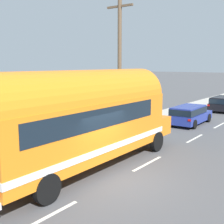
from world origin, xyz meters
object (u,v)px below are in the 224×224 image
(utility_pole, at_px, (120,63))
(car_second, at_px, (224,103))
(painted_bus, at_px, (77,116))
(car_lead, at_px, (190,114))

(utility_pole, relative_size, car_second, 1.90)
(car_second, bearing_deg, painted_bus, -90.30)
(painted_bus, distance_m, car_second, 19.89)
(car_lead, distance_m, car_second, 7.91)
(painted_bus, bearing_deg, car_lead, 90.39)
(car_lead, bearing_deg, utility_pole, -112.35)
(painted_bus, height_order, car_lead, painted_bus)
(utility_pole, height_order, car_second, utility_pole)
(car_lead, bearing_deg, car_second, 88.67)
(utility_pole, bearing_deg, painted_bus, -69.40)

